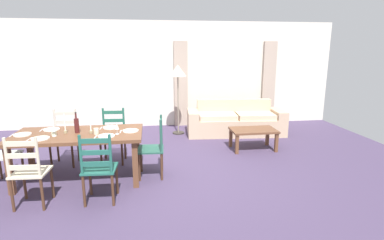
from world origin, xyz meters
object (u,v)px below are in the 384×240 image
(wine_glass_near_left, at_px, (54,129))
(coffee_cup_primary, at_px, (96,131))
(wine_glass_near_right, at_px, (117,127))
(couch, at_px, (235,122))
(dining_chair_head_east, at_px, (154,147))
(dining_chair_far_left, at_px, (65,137))
(dining_chair_near_right, at_px, (99,168))
(coffee_table, at_px, (253,132))
(coffee_cup_secondary, at_px, (54,133))
(wine_bottle, at_px, (77,125))
(dining_table, at_px, (78,139))
(dining_chair_far_right, at_px, (113,136))
(standing_lamp, at_px, (178,75))
(dining_chair_near_left, at_px, (29,172))

(wine_glass_near_left, xyz_separation_m, coffee_cup_primary, (0.58, 0.03, -0.07))
(wine_glass_near_right, relative_size, couch, 0.07)
(dining_chair_head_east, bearing_deg, dining_chair_far_left, 153.65)
(coffee_cup_primary, bearing_deg, wine_glass_near_left, -177.32)
(dining_chair_near_right, bearing_deg, dining_chair_head_east, 46.74)
(dining_chair_near_right, relative_size, coffee_table, 1.07)
(coffee_cup_secondary, bearing_deg, wine_glass_near_right, -3.29)
(coffee_table, bearing_deg, wine_bottle, -161.92)
(dining_table, height_order, dining_chair_far_right, dining_chair_far_right)
(dining_chair_far_right, height_order, coffee_cup_primary, dining_chair_far_right)
(dining_chair_far_left, height_order, wine_bottle, wine_bottle)
(wine_bottle, xyz_separation_m, coffee_cup_secondary, (-0.30, -0.11, -0.07))
(dining_chair_far_left, xyz_separation_m, couch, (3.51, 1.51, -0.19))
(dining_table, xyz_separation_m, dining_chair_far_left, (-0.41, 0.76, -0.19))
(wine_bottle, xyz_separation_m, couch, (3.12, 2.24, -0.58))
(wine_glass_near_left, xyz_separation_m, standing_lamp, (2.04, 2.58, 0.55))
(dining_chair_far_left, distance_m, couch, 3.83)
(standing_lamp, bearing_deg, coffee_table, -45.35)
(dining_chair_near_left, height_order, coffee_table, dining_chair_near_left)
(coffee_cup_primary, bearing_deg, dining_chair_near_left, -137.54)
(wine_glass_near_left, bearing_deg, coffee_table, 18.97)
(coffee_table, bearing_deg, wine_glass_near_right, -154.87)
(dining_chair_near_right, bearing_deg, wine_glass_near_right, 73.82)
(standing_lamp, bearing_deg, dining_table, -125.43)
(dining_table, height_order, coffee_cup_primary, coffee_cup_primary)
(dining_chair_far_right, relative_size, dining_chair_head_east, 1.00)
(dining_chair_near_left, height_order, dining_chair_near_right, same)
(dining_chair_far_left, bearing_deg, coffee_cup_primary, -50.85)
(dining_table, distance_m, wine_glass_near_left, 0.38)
(couch, bearing_deg, dining_table, -143.81)
(dining_chair_head_east, relative_size, couch, 0.41)
(dining_chair_near_left, xyz_separation_m, wine_bottle, (0.43, 0.80, 0.39))
(dining_table, bearing_deg, wine_glass_near_left, -157.31)
(dining_table, relative_size, wine_glass_near_left, 11.80)
(dining_chair_near_right, relative_size, wine_glass_near_left, 5.96)
(dining_chair_near_right, relative_size, dining_chair_far_right, 1.00)
(coffee_cup_primary, bearing_deg, standing_lamp, 60.21)
(dining_chair_far_right, bearing_deg, dining_chair_near_right, -90.40)
(dining_chair_head_east, bearing_deg, couch, 49.04)
(wine_glass_near_left, distance_m, wine_glass_near_right, 0.89)
(wine_glass_near_left, relative_size, standing_lamp, 0.10)
(dining_chair_near_right, relative_size, dining_chair_head_east, 1.00)
(coffee_cup_primary, bearing_deg, coffee_cup_secondary, 178.76)
(dining_table, height_order, wine_glass_near_left, wine_glass_near_left)
(dining_chair_far_left, bearing_deg, wine_glass_near_left, -82.72)
(dining_chair_near_right, height_order, dining_chair_head_east, same)
(dining_chair_near_right, height_order, coffee_cup_secondary, dining_chair_near_right)
(dining_table, xyz_separation_m, coffee_table, (3.13, 1.05, -0.31))
(dining_chair_near_right, height_order, wine_bottle, wine_bottle)
(dining_chair_head_east, bearing_deg, standing_lamp, 75.90)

